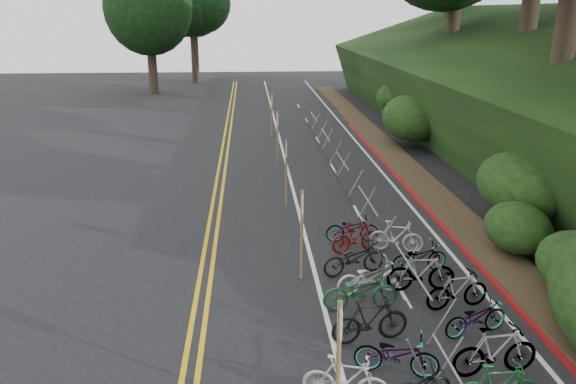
# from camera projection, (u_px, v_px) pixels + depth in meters

# --- Properties ---
(road_markings) EXTENTS (7.47, 80.00, 0.01)m
(road_markings) POSITION_uv_depth(u_px,v_px,m) (289.00, 214.00, 20.00)
(road_markings) COLOR gold
(road_markings) RESTS_ON ground
(red_curb) EXTENTS (0.25, 28.00, 0.10)m
(red_curb) POSITION_uv_depth(u_px,v_px,m) (413.00, 193.00, 22.14)
(red_curb) COLOR maroon
(red_curb) RESTS_ON ground
(embankment) EXTENTS (14.30, 48.14, 9.11)m
(embankment) POSITION_uv_depth(u_px,v_px,m) (518.00, 100.00, 28.54)
(embankment) COLOR black
(embankment) RESTS_ON ground
(bike_racks_rest) EXTENTS (1.14, 23.00, 1.17)m
(bike_racks_rest) POSITION_uv_depth(u_px,v_px,m) (342.00, 168.00, 22.66)
(bike_racks_rest) COLOR gray
(bike_racks_rest) RESTS_ON ground
(signpost_near) EXTENTS (0.08, 0.40, 2.55)m
(signpost_near) POSITION_uv_depth(u_px,v_px,m) (338.00, 361.00, 9.11)
(signpost_near) COLOR brown
(signpost_near) RESTS_ON ground
(signposts_rest) EXTENTS (0.08, 18.40, 2.50)m
(signposts_rest) POSITION_uv_depth(u_px,v_px,m) (281.00, 149.00, 23.27)
(signposts_rest) COLOR brown
(signposts_rest) RESTS_ON ground
(bike_front) EXTENTS (0.89, 1.69, 0.98)m
(bike_front) POSITION_uv_depth(u_px,v_px,m) (346.00, 380.00, 10.18)
(bike_front) COLOR beige
(bike_front) RESTS_ON ground
(bike_valet) EXTENTS (3.28, 12.30, 1.08)m
(bike_valet) POSITION_uv_depth(u_px,v_px,m) (416.00, 316.00, 12.34)
(bike_valet) COLOR slate
(bike_valet) RESTS_ON ground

